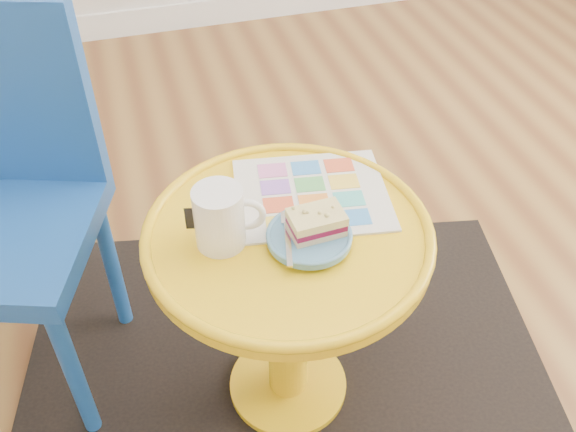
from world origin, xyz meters
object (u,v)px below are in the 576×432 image
object	(u,v)px
side_table	(288,284)
chair	(0,194)
newspaper	(312,194)
mug	(221,216)
plate	(309,237)

from	to	relation	value
side_table	chair	world-z (taller)	chair
side_table	chair	size ratio (longest dim) A/B	0.62
chair	newspaper	world-z (taller)	chair
chair	mug	size ratio (longest dim) A/B	6.80
chair	mug	world-z (taller)	chair
chair	plate	size ratio (longest dim) A/B	5.59
plate	newspaper	bearing A→B (deg)	69.70
side_table	mug	size ratio (longest dim) A/B	4.24
plate	side_table	bearing A→B (deg)	123.89
side_table	newspaper	xyz separation A→B (m)	(0.08, 0.09, 0.15)
chair	newspaper	xyz separation A→B (m)	(0.62, -0.21, 0.02)
newspaper	plate	size ratio (longest dim) A/B	1.92
mug	plate	world-z (taller)	mug
side_table	newspaper	bearing A→B (deg)	49.18
newspaper	side_table	bearing A→B (deg)	-121.54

